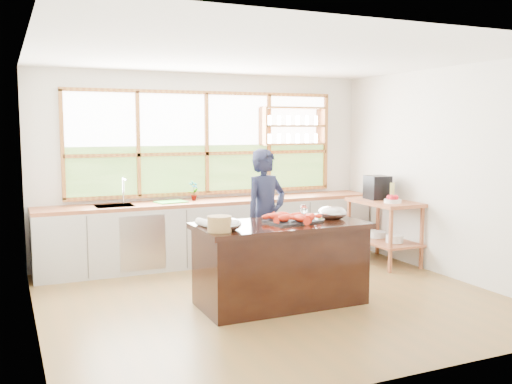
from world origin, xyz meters
TOP-DOWN VIEW (x-y plane):
  - ground_plane at (0.00, 0.00)m, footprint 5.00×5.00m
  - room_shell at (0.02, 0.51)m, footprint 5.02×4.52m
  - back_counter at (-0.02, 1.94)m, footprint 4.90×0.63m
  - right_shelf_unit at (2.19, 0.89)m, footprint 0.62×1.10m
  - island at (0.00, -0.20)m, footprint 1.85×0.90m
  - cook at (0.26, 0.75)m, footprint 0.69×0.55m
  - potted_plant at (-0.28, 2.00)m, footprint 0.18×0.15m
  - cutting_board at (-0.63, 1.94)m, footprint 0.45×0.37m
  - espresso_machine at (2.19, 1.07)m, footprint 0.33×0.34m
  - wine_bottle at (2.24, 0.80)m, footprint 0.08×0.08m
  - fruit_bowl at (2.14, 0.65)m, footprint 0.24×0.24m
  - slate_board at (0.14, -0.20)m, footprint 0.61×0.49m
  - lobster_pile at (0.13, -0.21)m, footprint 0.55×0.48m
  - mixing_bowl_left at (-0.68, -0.36)m, footprint 0.27×0.27m
  - mixing_bowl_right at (0.66, -0.18)m, footprint 0.33×0.33m
  - wine_glass at (0.16, -0.42)m, footprint 0.08×0.08m
  - wicker_basket at (-0.78, -0.40)m, footprint 0.24×0.24m
  - parchment_roll at (-0.83, -0.10)m, footprint 0.14×0.31m

SIDE VIEW (x-z plane):
  - ground_plane at x=0.00m, z-range 0.00..0.00m
  - island at x=0.00m, z-range 0.00..0.90m
  - back_counter at x=-0.02m, z-range 0.00..0.90m
  - right_shelf_unit at x=2.19m, z-range 0.15..1.05m
  - cook at x=0.26m, z-range 0.00..1.67m
  - cutting_board at x=-0.63m, z-range 0.90..0.91m
  - slate_board at x=0.14m, z-range 0.90..0.92m
  - parchment_roll at x=-0.83m, z-range 0.90..0.98m
  - fruit_bowl at x=2.14m, z-range 0.89..1.00m
  - mixing_bowl_left at x=-0.68m, z-range 0.89..1.02m
  - lobster_pile at x=0.13m, z-range 0.92..1.00m
  - mixing_bowl_right at x=0.66m, z-range 0.89..1.05m
  - wicker_basket at x=-0.78m, z-range 0.90..1.06m
  - wine_bottle at x=2.24m, z-range 0.90..1.16m
  - potted_plant at x=-0.28m, z-range 0.90..1.18m
  - wine_glass at x=0.16m, z-range 0.95..1.17m
  - espresso_machine at x=2.19m, z-range 0.90..1.24m
  - room_shell at x=0.02m, z-range 0.40..3.11m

